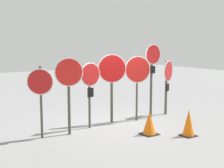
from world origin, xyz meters
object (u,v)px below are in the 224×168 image
Objects in this scene: stop_sign_0 at (40,87)px; stop_sign_3 at (112,75)px; stop_sign_1 at (69,81)px; stop_sign_5 at (152,68)px; traffic_cone_0 at (189,123)px; stop_sign_2 at (90,82)px; stop_sign_6 at (168,78)px; stop_sign_4 at (138,74)px; traffic_cone_1 at (149,123)px.

stop_sign_3 is at bearing 38.41° from stop_sign_0.
stop_sign_3 is (1.78, 0.47, 0.04)m from stop_sign_1.
stop_sign_5 is (3.31, 0.24, 0.21)m from stop_sign_1.
stop_sign_3 is 2.99× the size of traffic_cone_0.
stop_sign_2 is at bearing 130.18° from traffic_cone_0.
stop_sign_1 is 2.93× the size of traffic_cone_0.
stop_sign_6 is (4.15, 0.35, -0.20)m from stop_sign_1.
stop_sign_2 is 3.30m from stop_sign_6.
stop_sign_2 is (0.85, 0.28, -0.11)m from stop_sign_1.
stop_sign_1 is at bearing -158.41° from stop_sign_4.
stop_sign_5 is 0.95m from stop_sign_6.
stop_sign_4 is (1.77, -0.09, 0.15)m from stop_sign_2.
stop_sign_3 reaches higher than stop_sign_0.
stop_sign_3 is 1.55m from stop_sign_5.
stop_sign_4 reaches higher than stop_sign_0.
traffic_cone_1 is (1.93, -1.24, -1.23)m from stop_sign_1.
stop_sign_0 is 0.90× the size of stop_sign_1.
stop_sign_1 is at bearing 21.59° from stop_sign_0.
stop_sign_4 is 1.10× the size of stop_sign_6.
stop_sign_3 reaches higher than stop_sign_4.
traffic_cone_0 is (0.14, -2.17, -1.24)m from stop_sign_4.
stop_sign_6 is at bearing 35.70° from traffic_cone_1.
stop_sign_4 is at bearing -179.68° from stop_sign_5.
stop_sign_5 is 3.40× the size of traffic_cone_0.
stop_sign_3 is at bearing 31.35° from stop_sign_1.
stop_sign_5 is 2.68m from traffic_cone_0.
traffic_cone_1 is at bearing -16.27° from stop_sign_1.
stop_sign_5 is at bearing 13.81° from stop_sign_3.
traffic_cone_1 is at bearing -98.19° from stop_sign_4.
stop_sign_6 reaches higher than traffic_cone_0.
stop_sign_0 is 4.96m from stop_sign_6.
stop_sign_4 is 2.04m from traffic_cone_1.
stop_sign_1 reaches higher than stop_sign_4.
stop_sign_4 is at bearing 160.45° from stop_sign_6.
stop_sign_0 is 1.66m from stop_sign_2.
traffic_cone_0 is at bearing -68.90° from stop_sign_4.
stop_sign_4 is 1.56m from stop_sign_6.
stop_sign_6 is at bearing 4.32° from stop_sign_5.
stop_sign_0 is at bearing 149.36° from traffic_cone_0.
traffic_cone_0 is 1.11m from traffic_cone_1.
stop_sign_5 reaches higher than traffic_cone_0.
stop_sign_5 is 3.84× the size of traffic_cone_1.
stop_sign_5 is 1.30× the size of stop_sign_6.
stop_sign_6 is (2.37, -0.12, -0.24)m from stop_sign_3.
stop_sign_3 reaches higher than stop_sign_1.
stop_sign_3 is 2.39m from stop_sign_6.
stop_sign_2 is at bearing 36.10° from stop_sign_0.
stop_sign_5 is at bearing 20.56° from stop_sign_1.
traffic_cone_0 is at bearing 0.20° from stop_sign_0.
stop_sign_0 is 3.25m from traffic_cone_1.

